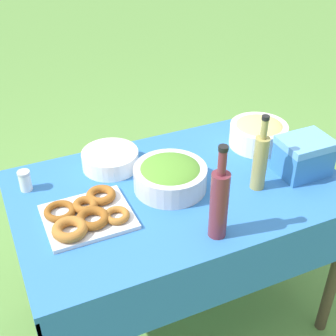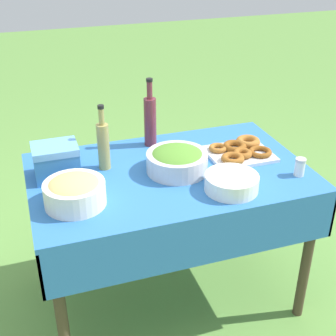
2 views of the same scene
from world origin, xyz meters
name	(u,v)px [view 2 (image 2 of 2)]	position (x,y,z in m)	size (l,w,h in m)	color
ground_plane	(169,294)	(0.00, 0.00, 0.00)	(14.00, 14.00, 0.00)	#609342
picnic_table	(169,191)	(0.00, 0.00, 0.65)	(1.29, 0.81, 0.76)	#2D6BB2
salad_bowl	(177,160)	(0.03, -0.01, 0.82)	(0.28, 0.28, 0.11)	silver
pasta_bowl	(75,191)	(-0.46, -0.15, 0.82)	(0.25, 0.25, 0.12)	white
donut_platter	(240,151)	(0.39, 0.05, 0.78)	(0.32, 0.29, 0.05)	silver
plate_stack	(232,183)	(0.20, -0.25, 0.80)	(0.23, 0.23, 0.07)	white
olive_oil_bottle	(103,144)	(-0.28, 0.13, 0.89)	(0.06, 0.06, 0.31)	#998E4C
wine_bottle	(150,119)	(0.00, 0.30, 0.90)	(0.06, 0.06, 0.35)	maroon
cooler_box	(56,161)	(-0.50, 0.11, 0.84)	(0.20, 0.16, 0.16)	#3372B7
salt_shaker	(300,167)	(0.55, -0.23, 0.81)	(0.05, 0.05, 0.08)	white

